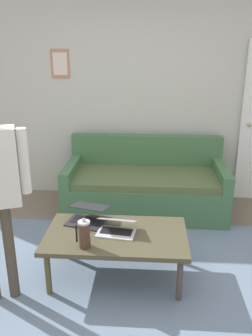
{
  "coord_description": "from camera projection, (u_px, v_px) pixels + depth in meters",
  "views": [
    {
      "loc": [
        -0.21,
        2.43,
        1.98
      ],
      "look_at": [
        0.03,
        -0.92,
        0.8
      ],
      "focal_mm": 37.73,
      "sensor_mm": 36.0,
      "label": 1
    }
  ],
  "objects": [
    {
      "name": "ground_plane",
      "position": [
        122.0,
        294.0,
        2.95
      ],
      "size": [
        7.68,
        7.68,
        0.0
      ],
      "primitive_type": "plane",
      "color": "#736557"
    },
    {
      "name": "area_rug",
      "position": [
        115.0,
        283.0,
        3.09
      ],
      "size": [
        3.16,
        2.23,
        0.01
      ],
      "primitive_type": "cube",
      "color": "slate",
      "rests_on": "ground_plane"
    },
    {
      "name": "laptop_left",
      "position": [
        117.0,
        228.0,
        3.05
      ],
      "size": [
        0.36,
        0.29,
        0.14
      ],
      "color": "silver",
      "rests_on": "coffee_table"
    },
    {
      "name": "couch",
      "position": [
        145.0,
        187.0,
        4.39
      ],
      "size": [
        1.93,
        0.89,
        0.88
      ],
      "color": "#416E46",
      "rests_on": "ground_plane"
    },
    {
      "name": "coffee_table",
      "position": [
        116.0,
        238.0,
        3.06
      ],
      "size": [
        1.22,
        0.7,
        0.43
      ],
      "color": "#4B4630",
      "rests_on": "ground_plane"
    },
    {
      "name": "laptop_center",
      "position": [
        87.0,
        217.0,
        3.24
      ],
      "size": [
        0.41,
        0.41,
        0.15
      ],
      "color": "#28282D",
      "rests_on": "coffee_table"
    },
    {
      "name": "french_press",
      "position": [
        84.0,
        234.0,
        2.81
      ],
      "size": [
        0.12,
        0.1,
        0.26
      ],
      "color": "#4C3323",
      "rests_on": "coffee_table"
    },
    {
      "name": "back_wall",
      "position": [
        135.0,
        96.0,
        4.58
      ],
      "size": [
        7.04,
        0.11,
        2.7
      ],
      "color": "beige",
      "rests_on": "ground_plane"
    }
  ]
}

